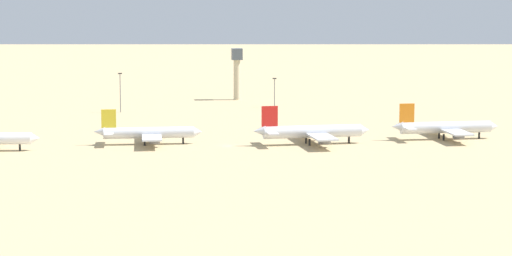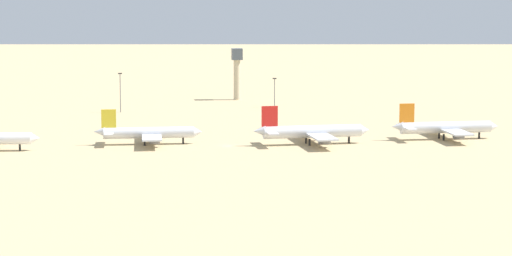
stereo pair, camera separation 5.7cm
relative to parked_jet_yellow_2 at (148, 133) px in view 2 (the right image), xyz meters
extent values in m
plane|color=tan|center=(27.63, -6.75, -4.08)|extent=(4000.00, 4000.00, 0.00)
cone|color=white|center=(-37.62, -9.27, 0.10)|extent=(3.19, 3.94, 3.78)
cylinder|color=black|center=(-42.83, -8.98, -2.99)|extent=(0.70, 0.70, 2.19)
cylinder|color=silver|center=(0.38, 0.00, 0.04)|extent=(31.43, 4.28, 3.92)
cone|color=silver|center=(17.44, -0.20, 0.04)|extent=(2.98, 3.76, 3.73)
cone|color=silver|center=(-16.69, 0.19, 0.63)|extent=(3.96, 3.38, 3.33)
cube|color=yellow|center=(-13.35, 0.15, 5.19)|extent=(5.11, 0.55, 6.37)
cube|color=silver|center=(-13.31, 4.07, 0.43)|extent=(3.21, 6.70, 0.35)
cube|color=silver|center=(-13.40, -3.77, 0.43)|extent=(3.21, 6.70, 0.35)
cube|color=silver|center=(1.36, -0.02, -0.55)|extent=(7.02, 31.46, 0.55)
cylinder|color=slate|center=(2.42, 7.33, -1.92)|extent=(3.55, 2.20, 2.16)
cylinder|color=slate|center=(2.26, -7.38, -1.92)|extent=(3.55, 2.20, 2.16)
cylinder|color=black|center=(12.30, -0.14, -3.00)|extent=(0.69, 0.69, 2.16)
cylinder|color=black|center=(-1.07, 2.37, -3.00)|extent=(0.69, 0.69, 2.16)
cylinder|color=black|center=(-1.12, -2.34, -3.00)|extent=(0.69, 0.69, 2.16)
cylinder|color=silver|center=(56.94, -7.13, 0.48)|extent=(35.01, 6.78, 4.35)
cone|color=silver|center=(75.81, -5.80, 0.48)|extent=(3.54, 4.35, 4.13)
cone|color=silver|center=(38.07, -8.46, 1.14)|extent=(4.60, 3.99, 3.70)
cube|color=red|center=(41.76, -8.20, 6.19)|extent=(5.68, 0.94, 7.07)
cube|color=silver|center=(41.45, -3.86, 0.92)|extent=(3.99, 7.62, 0.39)
cube|color=silver|center=(42.06, -12.54, 0.92)|extent=(3.99, 7.62, 0.39)
cube|color=silver|center=(58.02, -7.05, -0.17)|extent=(9.81, 35.22, 0.61)
cylinder|color=slate|center=(58.54, 1.16, -1.69)|extent=(4.07, 2.66, 2.39)
cylinder|color=slate|center=(59.68, -15.11, -1.69)|extent=(4.07, 2.66, 2.39)
cylinder|color=black|center=(70.13, -6.20, -2.89)|extent=(0.76, 0.76, 2.39)
cylinder|color=black|center=(55.13, -4.64, -2.89)|extent=(0.76, 0.76, 2.39)
cylinder|color=black|center=(55.50, -9.85, -2.89)|extent=(0.76, 0.76, 2.39)
cylinder|color=silver|center=(106.71, -0.90, 0.30)|extent=(33.48, 5.25, 4.17)
cone|color=silver|center=(124.84, -0.31, 0.30)|extent=(3.25, 4.06, 3.96)
cone|color=silver|center=(88.58, -1.49, 0.92)|extent=(4.28, 3.68, 3.54)
cube|color=orange|center=(92.12, -1.37, 5.77)|extent=(5.43, 0.70, 6.78)
cube|color=silver|center=(91.99, 2.79, 0.71)|extent=(3.56, 7.19, 0.38)
cube|color=silver|center=(92.26, -5.54, 0.71)|extent=(3.56, 7.19, 0.38)
cube|color=silver|center=(107.75, -0.87, -0.33)|extent=(8.17, 33.57, 0.58)
cylinder|color=slate|center=(108.54, 6.98, -1.79)|extent=(3.83, 2.41, 2.29)
cylinder|color=slate|center=(109.05, -8.65, -1.79)|extent=(3.83, 2.41, 2.29)
cylinder|color=black|center=(119.38, -0.49, -2.94)|extent=(0.73, 0.73, 2.29)
cylinder|color=black|center=(105.07, 1.55, -2.94)|extent=(0.73, 0.73, 2.29)
cylinder|color=black|center=(105.23, -3.45, -2.94)|extent=(0.73, 0.73, 2.29)
cylinder|color=#C6B793|center=(45.93, 140.85, 5.67)|extent=(3.20, 3.20, 19.51)
cube|color=#4C5660|center=(45.93, 140.85, 18.18)|extent=(5.20, 5.20, 5.50)
cylinder|color=#59595E|center=(-10.08, 95.42, 4.34)|extent=(0.36, 0.36, 16.85)
cube|color=#333333|center=(-10.08, 95.42, 13.02)|extent=(1.80, 0.50, 0.50)
cylinder|color=#59595E|center=(59.66, 107.09, 2.38)|extent=(0.36, 0.36, 12.93)
cube|color=#333333|center=(59.66, 107.09, 9.10)|extent=(1.80, 0.50, 0.50)
camera|label=1|loc=(-5.93, -358.32, 49.98)|focal=72.64mm
camera|label=2|loc=(-5.88, -358.33, 49.98)|focal=72.64mm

